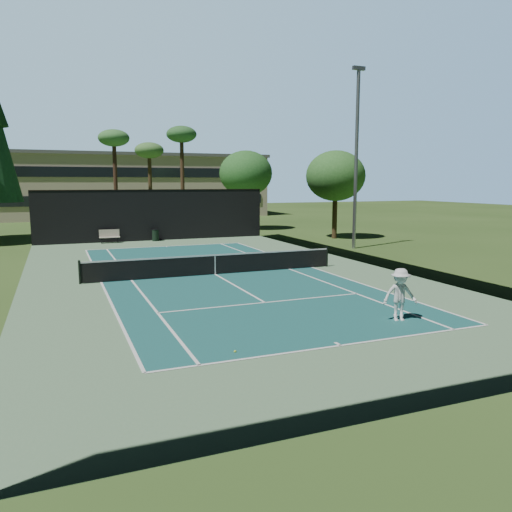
{
  "coord_description": "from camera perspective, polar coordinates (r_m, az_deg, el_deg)",
  "views": [
    {
      "loc": [
        -7.27,
        -23.56,
        4.58
      ],
      "look_at": [
        1.0,
        -3.0,
        1.3
      ],
      "focal_mm": 35.0,
      "sensor_mm": 36.0,
      "label": 1
    }
  ],
  "objects": [
    {
      "name": "palm_c",
      "position": [
        48.07,
        -8.5,
        13.13
      ],
      "size": [
        2.8,
        2.8,
        9.77
      ],
      "color": "#452E1D",
      "rests_on": "ground"
    },
    {
      "name": "player",
      "position": [
        17.26,
        16.15,
        -4.28
      ],
      "size": [
        1.29,
        0.98,
        1.77
      ],
      "primitive_type": "imported",
      "rotation": [
        0.0,
        0.0,
        -0.32
      ],
      "color": "white",
      "rests_on": "ground"
    },
    {
      "name": "apron_slab",
      "position": [
        25.08,
        -4.69,
        -2.12
      ],
      "size": [
        18.0,
        32.0,
        0.01
      ],
      "primitive_type": "cube",
      "color": "#5F875E",
      "rests_on": "ground"
    },
    {
      "name": "palm_a",
      "position": [
        47.98,
        -15.93,
        12.42
      ],
      "size": [
        2.8,
        2.8,
        9.32
      ],
      "color": "#3F271B",
      "rests_on": "ground"
    },
    {
      "name": "decid_tree_a",
      "position": [
        48.73,
        -1.17,
        9.41
      ],
      "size": [
        5.12,
        5.12,
        7.62
      ],
      "color": "#4D3421",
      "rests_on": "ground"
    },
    {
      "name": "tennis_ball_a",
      "position": [
        13.77,
        -2.4,
        -10.85
      ],
      "size": [
        0.07,
        0.07,
        0.07
      ],
      "primitive_type": "sphere",
      "color": "#C5E333",
      "rests_on": "ground"
    },
    {
      "name": "palm_b",
      "position": [
        50.4,
        -12.11,
        11.4
      ],
      "size": [
        2.8,
        2.8,
        8.42
      ],
      "color": "#44311D",
      "rests_on": "ground"
    },
    {
      "name": "court_surface",
      "position": [
        25.07,
        -4.69,
        -2.11
      ],
      "size": [
        10.97,
        23.77,
        0.01
      ],
      "primitive_type": "cube",
      "color": "#1B5956",
      "rests_on": "ground"
    },
    {
      "name": "fence",
      "position": [
        24.85,
        -4.79,
        2.45
      ],
      "size": [
        18.04,
        32.05,
        4.03
      ],
      "color": "black",
      "rests_on": "ground"
    },
    {
      "name": "tennis_net",
      "position": [
        24.98,
        -4.7,
        -0.88
      ],
      "size": [
        12.9,
        0.1,
        1.1
      ],
      "color": "black",
      "rests_on": "ground"
    },
    {
      "name": "tennis_ball_b",
      "position": [
        26.58,
        -8.11,
        -1.52
      ],
      "size": [
        0.07,
        0.07,
        0.07
      ],
      "primitive_type": "sphere",
      "color": "#C2DC32",
      "rests_on": "ground"
    },
    {
      "name": "trash_bin",
      "position": [
        40.0,
        -11.42,
        2.37
      ],
      "size": [
        0.56,
        0.56,
        0.95
      ],
      "color": "black",
      "rests_on": "ground"
    },
    {
      "name": "campus_building",
      "position": [
        69.92,
        -16.1,
        7.78
      ],
      "size": [
        40.5,
        12.5,
        8.3
      ],
      "color": "#B5A48C",
      "rests_on": "ground"
    },
    {
      "name": "decid_tree_b",
      "position": [
        41.44,
        9.08,
        9.01
      ],
      "size": [
        4.8,
        4.8,
        7.14
      ],
      "color": "#47341E",
      "rests_on": "ground"
    },
    {
      "name": "park_bench",
      "position": [
        39.52,
        -16.4,
        2.22
      ],
      "size": [
        1.5,
        0.45,
        1.02
      ],
      "color": "beige",
      "rests_on": "ground"
    },
    {
      "name": "light_pole",
      "position": [
        35.34,
        11.39,
        11.3
      ],
      "size": [
        0.9,
        0.25,
        12.22
      ],
      "color": "#95989D",
      "rests_on": "ground"
    },
    {
      "name": "tennis_ball_d",
      "position": [
        29.22,
        -12.88,
        -0.75
      ],
      "size": [
        0.07,
        0.07,
        0.07
      ],
      "primitive_type": "sphere",
      "color": "#CEED35",
      "rests_on": "ground"
    },
    {
      "name": "court_lines",
      "position": [
        25.07,
        -4.69,
        -2.09
      ],
      "size": [
        11.07,
        23.87,
        0.01
      ],
      "color": "white",
      "rests_on": "ground"
    },
    {
      "name": "tennis_ball_c",
      "position": [
        28.39,
        -7.13,
        -0.86
      ],
      "size": [
        0.07,
        0.07,
        0.07
      ],
      "primitive_type": "sphere",
      "color": "#BBD931",
      "rests_on": "ground"
    },
    {
      "name": "ground",
      "position": [
        25.08,
        -4.69,
        -2.13
      ],
      "size": [
        160.0,
        160.0,
        0.0
      ],
      "primitive_type": "plane",
      "color": "#324F1D",
      "rests_on": "ground"
    }
  ]
}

